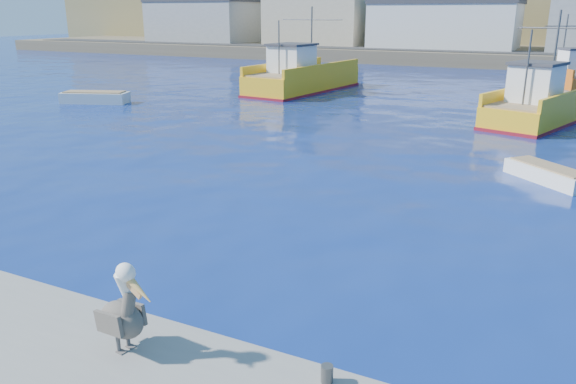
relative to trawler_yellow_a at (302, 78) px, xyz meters
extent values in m
plane|color=#07145A|center=(13.71, -31.07, -1.08)|extent=(260.00, 260.00, 0.00)
cylinder|color=#4C4C4C|center=(16.71, -34.47, -0.43)|extent=(0.20, 0.20, 0.30)
cube|color=brown|center=(13.71, 40.93, -0.28)|extent=(160.00, 30.00, 1.60)
cube|color=brown|center=(13.71, 66.93, 4.92)|extent=(180.00, 40.00, 14.00)
cube|color=#2D2D2D|center=(13.71, 29.93, 0.57)|extent=(150.00, 5.00, 0.10)
cube|color=gray|center=(-34.29, 35.93, 3.52)|extent=(16.00, 10.00, 6.00)
cube|color=#333338|center=(-34.29, 35.93, 6.82)|extent=(16.32, 10.20, 0.60)
cube|color=tan|center=(-14.29, 35.93, 4.02)|extent=(14.00, 9.00, 7.00)
cube|color=silver|center=(3.71, 35.93, 3.27)|extent=(18.00, 11.00, 5.50)
cube|color=#333338|center=(3.71, 35.93, 6.32)|extent=(18.36, 11.22, 0.60)
cube|color=#EEAD17|center=(0.03, 0.29, -0.31)|extent=(5.27, 12.23, 1.54)
cube|color=#EEAD17|center=(1.88, 0.08, 0.81)|extent=(1.55, 11.58, 0.70)
cube|color=#EEAD17|center=(-1.81, 0.50, 0.81)|extent=(1.55, 11.58, 0.70)
cube|color=maroon|center=(0.03, 0.29, -1.03)|extent=(5.37, 12.48, 0.25)
cube|color=#8C7251|center=(0.03, 0.29, 0.51)|extent=(4.90, 11.73, 0.10)
cube|color=white|center=(-0.17, -1.48, 1.56)|extent=(3.09, 3.26, 2.00)
cube|color=#333338|center=(-0.17, -1.48, 2.66)|extent=(3.32, 3.64, 0.15)
cylinder|color=#4C4C4C|center=(0.17, 1.47, 2.96)|extent=(0.13, 0.13, 5.00)
cylinder|color=#4C4C4C|center=(-0.37, -3.25, 2.46)|extent=(0.11, 0.11, 4.00)
cylinder|color=#4C4C4C|center=(0.17, 1.47, 4.46)|extent=(5.51, 0.70, 0.08)
cube|color=#EEAD17|center=(18.18, -6.00, -0.46)|extent=(5.99, 10.13, 1.25)
cube|color=#EEAD17|center=(19.67, -6.46, 0.51)|extent=(2.96, 9.03, 0.70)
cube|color=#EEAD17|center=(16.69, -5.54, 0.51)|extent=(2.96, 9.03, 0.70)
cube|color=maroon|center=(18.18, -6.00, -1.03)|extent=(6.11, 10.34, 0.25)
cube|color=#8C7251|center=(18.18, -6.00, 0.21)|extent=(5.62, 9.69, 0.10)
cube|color=white|center=(17.75, -7.37, 1.26)|extent=(2.92, 2.97, 2.00)
cube|color=#333338|center=(17.75, -7.37, 2.36)|extent=(3.16, 3.30, 0.15)
cylinder|color=#4C4C4C|center=(18.46, -5.08, 2.66)|extent=(0.15, 0.15, 5.00)
cylinder|color=#4C4C4C|center=(17.33, -8.75, 2.16)|extent=(0.13, 0.13, 4.00)
cylinder|color=#4C4C4C|center=(18.46, -5.08, 4.16)|extent=(4.45, 1.44, 0.08)
cube|color=#C85812|center=(18.86, 13.70, -0.60)|extent=(6.21, 7.81, 0.97)
cube|color=#C85812|center=(17.74, 13.02, 0.23)|extent=(3.88, 6.34, 0.70)
cube|color=#8C7251|center=(18.86, 13.70, -0.07)|extent=(5.86, 7.44, 0.10)
cube|color=white|center=(19.44, 12.74, 0.98)|extent=(2.63, 2.60, 2.00)
cube|color=#333338|center=(19.44, 12.74, 2.08)|extent=(2.86, 2.86, 0.15)
cylinder|color=#4C4C4C|center=(18.48, 14.33, 2.38)|extent=(0.16, 0.16, 5.00)
cylinder|color=#4C4C4C|center=(18.48, 14.33, 3.88)|extent=(3.39, 2.07, 0.08)
cube|color=silver|center=(-10.32, -12.20, -0.80)|extent=(4.87, 3.12, 0.92)
cube|color=#8C7251|center=(-10.32, -12.20, -0.30)|extent=(4.32, 2.63, 0.09)
cube|color=silver|center=(19.24, -18.94, -0.87)|extent=(3.36, 3.20, 0.69)
cube|color=#8C7251|center=(19.24, -18.94, -0.50)|extent=(2.93, 2.78, 0.07)
cylinder|color=#595451|center=(13.16, -35.30, -0.42)|extent=(0.08, 0.08, 0.32)
cube|color=#595451|center=(13.22, -35.31, -0.57)|extent=(0.18, 0.16, 0.02)
cylinder|color=#595451|center=(13.19, -35.10, -0.42)|extent=(0.08, 0.08, 0.32)
cube|color=#595451|center=(13.25, -35.11, -0.57)|extent=(0.18, 0.16, 0.02)
ellipsoid|color=#38332D|center=(13.21, -35.20, 0.00)|extent=(1.01, 0.71, 0.64)
cube|color=#38332D|center=(13.13, -35.44, 0.03)|extent=(0.72, 0.20, 0.47)
cube|color=#38332D|center=(13.22, -34.95, 0.03)|extent=(0.72, 0.20, 0.47)
cube|color=#38332D|center=(12.80, -35.13, -0.07)|extent=(0.27, 0.21, 0.13)
cylinder|color=#38332D|center=(13.42, -35.24, 0.35)|extent=(0.27, 0.36, 0.51)
cylinder|color=white|center=(13.36, -35.23, 0.72)|extent=(0.26, 0.36, 0.48)
ellipsoid|color=white|center=(13.43, -35.24, 0.96)|extent=(0.42, 0.35, 0.32)
cone|color=gold|center=(13.72, -35.29, 0.75)|extent=(0.66, 0.27, 0.44)
cube|color=tan|center=(13.61, -35.27, 0.71)|extent=(0.39, 0.13, 0.28)
camera|label=1|loc=(19.55, -41.51, 5.02)|focal=35.00mm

